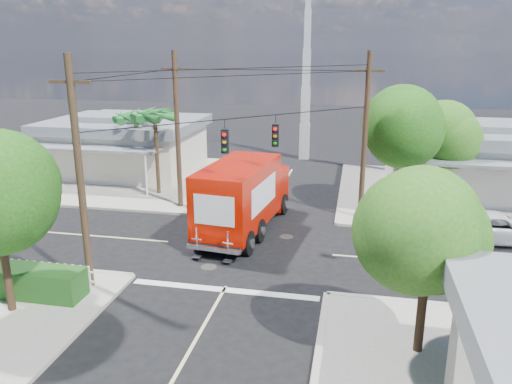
# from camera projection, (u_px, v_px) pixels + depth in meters

# --- Properties ---
(ground) EXTENTS (120.00, 120.00, 0.00)m
(ground) POSITION_uv_depth(u_px,v_px,m) (248.00, 248.00, 23.65)
(ground) COLOR black
(ground) RESTS_ON ground
(sidewalk_ne) EXTENTS (14.12, 14.12, 0.14)m
(sidewalk_ne) POSITION_uv_depth(u_px,v_px,m) (451.00, 195.00, 31.77)
(sidewalk_ne) COLOR gray
(sidewalk_ne) RESTS_ON ground
(sidewalk_nw) EXTENTS (14.12, 14.12, 0.14)m
(sidewalk_nw) POSITION_uv_depth(u_px,v_px,m) (133.00, 178.00, 35.94)
(sidewalk_nw) COLOR gray
(sidewalk_nw) RESTS_ON ground
(road_markings) EXTENTS (32.00, 32.00, 0.01)m
(road_markings) POSITION_uv_depth(u_px,v_px,m) (240.00, 261.00, 22.26)
(road_markings) COLOR beige
(road_markings) RESTS_ON ground
(building_ne) EXTENTS (11.80, 10.20, 4.50)m
(building_ne) POSITION_uv_depth(u_px,v_px,m) (479.00, 158.00, 31.85)
(building_ne) COLOR silver
(building_ne) RESTS_ON sidewalk_ne
(building_nw) EXTENTS (10.80, 10.20, 4.30)m
(building_nw) POSITION_uv_depth(u_px,v_px,m) (126.00, 144.00, 37.04)
(building_nw) COLOR beige
(building_nw) RESTS_ON sidewalk_nw
(radio_tower) EXTENTS (0.80, 0.80, 17.00)m
(radio_tower) POSITION_uv_depth(u_px,v_px,m) (306.00, 91.00, 40.76)
(radio_tower) COLOR silver
(radio_tower) RESTS_ON ground
(tree_ne_front) EXTENTS (4.21, 4.14, 6.66)m
(tree_ne_front) POSITION_uv_depth(u_px,v_px,m) (402.00, 130.00, 27.27)
(tree_ne_front) COLOR #422D1C
(tree_ne_front) RESTS_ON sidewalk_ne
(tree_ne_back) EXTENTS (3.77, 3.66, 5.82)m
(tree_ne_back) POSITION_uv_depth(u_px,v_px,m) (445.00, 136.00, 29.01)
(tree_ne_back) COLOR #422D1C
(tree_ne_back) RESTS_ON sidewalk_ne
(tree_se) EXTENTS (3.67, 3.54, 5.62)m
(tree_se) POSITION_uv_depth(u_px,v_px,m) (430.00, 233.00, 14.35)
(tree_se) COLOR #422D1C
(tree_se) RESTS_ON sidewalk_se
(palm_nw_front) EXTENTS (3.01, 3.08, 5.59)m
(palm_nw_front) POSITION_uv_depth(u_px,v_px,m) (155.00, 116.00, 30.71)
(palm_nw_front) COLOR #422D1C
(palm_nw_front) RESTS_ON sidewalk_nw
(palm_nw_back) EXTENTS (3.01, 3.08, 5.19)m
(palm_nw_back) POSITION_uv_depth(u_px,v_px,m) (135.00, 118.00, 32.61)
(palm_nw_back) COLOR #422D1C
(palm_nw_back) RESTS_ON sidewalk_nw
(utility_poles) EXTENTS (12.00, 10.68, 9.00)m
(utility_poles) POSITION_uv_depth(u_px,v_px,m) (222.00, 143.00, 24.14)
(utility_poles) COLOR #473321
(utility_poles) RESTS_ON ground
(picket_fence) EXTENTS (5.94, 0.06, 1.00)m
(picket_fence) POSITION_uv_depth(u_px,v_px,m) (24.00, 271.00, 19.68)
(picket_fence) COLOR silver
(picket_fence) RESTS_ON sidewalk_sw
(hedge_sw) EXTENTS (6.20, 1.20, 1.10)m
(hedge_sw) POSITION_uv_depth(u_px,v_px,m) (6.00, 279.00, 18.97)
(hedge_sw) COLOR #1C4A1A
(hedge_sw) RESTS_ON sidewalk_sw
(vending_boxes) EXTENTS (1.90, 0.50, 1.10)m
(vending_boxes) POSITION_uv_depth(u_px,v_px,m) (384.00, 204.00, 28.03)
(vending_boxes) COLOR #B31B14
(vending_boxes) RESTS_ON sidewalk_ne
(delivery_truck) EXTENTS (3.58, 8.76, 3.69)m
(delivery_truck) POSITION_uv_depth(u_px,v_px,m) (244.00, 196.00, 25.36)
(delivery_truck) COLOR black
(delivery_truck) RESTS_ON ground
(parked_car) EXTENTS (5.26, 2.73, 1.41)m
(parked_car) POSITION_uv_depth(u_px,v_px,m) (499.00, 228.00, 24.29)
(parked_car) COLOR silver
(parked_car) RESTS_ON ground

